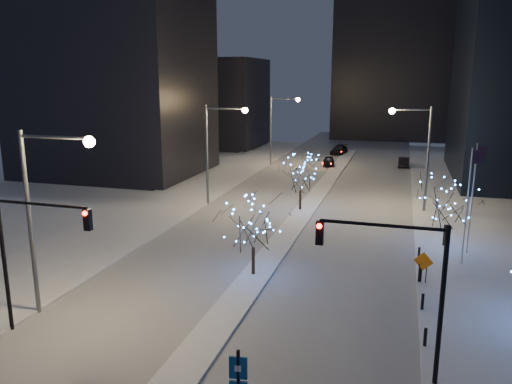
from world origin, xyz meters
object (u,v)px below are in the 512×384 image
at_px(car_near, 329,161).
at_px(car_far, 339,150).
at_px(car_mid, 404,162).
at_px(street_lamp_w_far, 278,121).
at_px(traffic_signal_west, 28,244).
at_px(traffic_signal_east, 403,275).
at_px(street_lamp_w_near, 44,199).
at_px(holiday_tree_median_near, 253,225).
at_px(holiday_tree_plaza_far, 447,203).
at_px(construction_sign, 423,264).
at_px(street_lamp_east, 419,145).
at_px(street_lamp_w_mid, 217,141).
at_px(holiday_tree_median_far, 301,175).

relative_size(car_near, car_far, 0.79).
bearing_deg(car_mid, street_lamp_w_far, 11.17).
distance_m(traffic_signal_west, traffic_signal_east, 17.41).
height_order(street_lamp_w_near, street_lamp_w_far, same).
height_order(holiday_tree_median_near, holiday_tree_plaza_far, holiday_tree_plaza_far).
bearing_deg(street_lamp_w_far, car_far, 60.63).
bearing_deg(holiday_tree_median_near, holiday_tree_plaza_far, 37.70).
relative_size(car_far, construction_sign, 2.56).
height_order(street_lamp_east, car_mid, street_lamp_east).
xyz_separation_m(street_lamp_w_mid, car_near, (7.44, 26.20, -5.81)).
bearing_deg(traffic_signal_east, holiday_tree_plaza_far, 80.40).
bearing_deg(street_lamp_w_near, street_lamp_east, 55.81).
height_order(street_lamp_east, car_near, street_lamp_east).
distance_m(street_lamp_east, car_mid, 26.35).
distance_m(street_lamp_w_mid, car_far, 39.36).
bearing_deg(construction_sign, traffic_signal_west, -131.95).
height_order(street_lamp_w_mid, car_mid, street_lamp_w_mid).
xyz_separation_m(traffic_signal_west, car_far, (6.94, 65.22, -4.02)).
relative_size(street_lamp_w_far, holiday_tree_median_far, 1.92).
xyz_separation_m(traffic_signal_east, holiday_tree_median_far, (-9.44, 26.19, -1.23)).
distance_m(street_lamp_w_far, holiday_tree_median_far, 26.38).
bearing_deg(car_far, holiday_tree_median_far, -80.31).
xyz_separation_m(street_lamp_w_far, holiday_tree_median_near, (8.76, -41.74, -3.06)).
bearing_deg(holiday_tree_plaza_far, street_lamp_east, 101.23).
bearing_deg(street_lamp_east, car_mid, 92.41).
distance_m(street_lamp_w_near, car_near, 52.07).
xyz_separation_m(street_lamp_w_far, traffic_signal_east, (17.88, -51.00, -1.74)).
bearing_deg(traffic_signal_west, holiday_tree_plaza_far, 43.88).
bearing_deg(holiday_tree_plaza_far, car_near, 112.16).
height_order(street_lamp_w_far, holiday_tree_median_far, street_lamp_w_far).
bearing_deg(construction_sign, street_lamp_w_near, -137.15).
bearing_deg(traffic_signal_west, car_near, 82.57).
distance_m(street_lamp_w_far, car_far, 16.22).
xyz_separation_m(street_lamp_w_near, construction_sign, (19.24, 9.87, -5.15)).
distance_m(street_lamp_w_mid, holiday_tree_median_near, 19.14).
bearing_deg(street_lamp_east, street_lamp_w_near, -124.19).
height_order(car_near, holiday_tree_median_near, holiday_tree_median_near).
height_order(street_lamp_w_near, traffic_signal_west, street_lamp_w_near).
xyz_separation_m(car_near, holiday_tree_median_near, (1.32, -42.94, 2.75)).
height_order(street_lamp_east, traffic_signal_west, street_lamp_east).
relative_size(traffic_signal_west, holiday_tree_plaza_far, 1.31).
height_order(street_lamp_w_far, construction_sign, street_lamp_w_far).
bearing_deg(holiday_tree_median_near, street_lamp_w_near, -136.67).
distance_m(street_lamp_w_mid, car_near, 27.85).
bearing_deg(traffic_signal_east, street_lamp_east, 87.74).
height_order(traffic_signal_west, car_near, traffic_signal_west).
relative_size(street_lamp_w_near, car_far, 1.96).
height_order(traffic_signal_west, holiday_tree_plaza_far, traffic_signal_west).
bearing_deg(car_far, car_near, -81.82).
height_order(holiday_tree_median_near, holiday_tree_median_far, holiday_tree_median_far).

